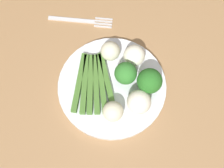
# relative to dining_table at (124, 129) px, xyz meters

# --- Properties ---
(ground_plane) EXTENTS (6.00, 6.00, 0.02)m
(ground_plane) POSITION_rel_dining_table_xyz_m (0.00, 0.00, -0.66)
(ground_plane) COLOR tan
(dining_table) EXTENTS (1.45, 0.85, 0.76)m
(dining_table) POSITION_rel_dining_table_xyz_m (0.00, 0.00, 0.00)
(dining_table) COLOR #9E754C
(dining_table) RESTS_ON ground_plane
(plate) EXTENTS (0.25, 0.25, 0.01)m
(plate) POSITION_rel_dining_table_xyz_m (-0.08, -0.02, 0.11)
(plate) COLOR white
(plate) RESTS_ON dining_table
(asparagus_bundle) EXTENTS (0.15, 0.10, 0.01)m
(asparagus_bundle) POSITION_rel_dining_table_xyz_m (-0.09, -0.06, 0.13)
(asparagus_bundle) COLOR #47752D
(asparagus_bundle) RESTS_ON plate
(broccoli_back_right) EXTENTS (0.05, 0.05, 0.07)m
(broccoli_back_right) POSITION_rel_dining_table_xyz_m (-0.06, 0.06, 0.16)
(broccoli_back_right) COLOR #568E33
(broccoli_back_right) RESTS_ON plate
(broccoli_left) EXTENTS (0.05, 0.05, 0.06)m
(broccoli_left) POSITION_rel_dining_table_xyz_m (-0.09, 0.01, 0.15)
(broccoli_left) COLOR #609E3D
(broccoli_left) RESTS_ON plate
(cauliflower_front) EXTENTS (0.04, 0.04, 0.04)m
(cauliflower_front) POSITION_rel_dining_table_xyz_m (-0.01, -0.03, 0.14)
(cauliflower_front) COLOR beige
(cauliflower_front) RESTS_ON plate
(cauliflower_mid) EXTENTS (0.05, 0.05, 0.05)m
(cauliflower_mid) POSITION_rel_dining_table_xyz_m (-0.02, 0.03, 0.15)
(cauliflower_mid) COLOR white
(cauliflower_mid) RESTS_ON plate
(cauliflower_near_center) EXTENTS (0.04, 0.04, 0.04)m
(cauliflower_near_center) POSITION_rel_dining_table_xyz_m (-0.15, -0.01, 0.14)
(cauliflower_near_center) COLOR beige
(cauliflower_near_center) RESTS_ON plate
(cauliflower_edge) EXTENTS (0.05, 0.05, 0.05)m
(cauliflower_edge) POSITION_rel_dining_table_xyz_m (-0.13, 0.04, 0.14)
(cauliflower_edge) COLOR white
(cauliflower_edge) RESTS_ON plate
(fork) EXTENTS (0.06, 0.16, 0.00)m
(fork) POSITION_rel_dining_table_xyz_m (-0.27, -0.07, 0.11)
(fork) COLOR silver
(fork) RESTS_ON dining_table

